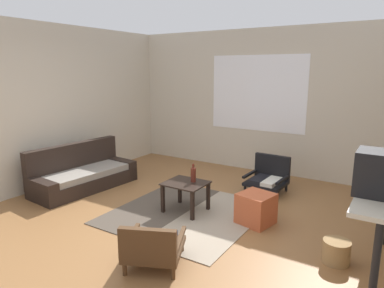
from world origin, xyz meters
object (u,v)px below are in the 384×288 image
Objects in this scene: couch at (83,175)px; ottoman_orange at (256,209)px; wicker_basket at (336,252)px; armchair_striped_foreground at (153,246)px; glass_bottle at (193,174)px; coffee_table at (186,189)px; armchair_by_window at (268,176)px.

couch is 4.39× the size of ottoman_orange.
couch is 6.40× the size of wicker_basket.
armchair_striped_foreground is 3.01× the size of glass_bottle.
coffee_table is (2.00, 0.10, 0.11)m from couch.
armchair_striped_foreground is at bearing -70.14° from coffee_table.
couch is at bearing -150.54° from armchair_by_window.
glass_bottle reaches higher than armchair_striped_foreground.
coffee_table is 1.43m from armchair_striped_foreground.
couch is at bearing 153.47° from armchair_striped_foreground.
glass_bottle is (-0.90, -0.08, 0.33)m from ottoman_orange.
wicker_basket is (1.35, -1.69, -0.13)m from armchair_by_window.
wicker_basket is at bearing -22.48° from ottoman_orange.
coffee_table is 0.73× the size of armchair_striped_foreground.
armchair_striped_foreground is at bearing -108.12° from ottoman_orange.
coffee_table is at bearing 109.86° from armchair_striped_foreground.
ottoman_orange is at bearing -76.85° from armchair_by_window.
armchair_striped_foreground is (0.48, -1.34, -0.11)m from coffee_table.
couch reaches higher than ottoman_orange.
armchair_striped_foreground is at bearing -145.47° from wicker_basket.
glass_bottle reaches higher than coffee_table.
wicker_basket is at bearing -7.65° from coffee_table.
couch is 6.90× the size of glass_bottle.
glass_bottle is at bearing 106.15° from armchair_striped_foreground.
armchair_by_window is at bearing 29.46° from couch.
couch is 2.01m from coffee_table.
ottoman_orange is at bearing 71.88° from armchair_striped_foreground.
armchair_by_window is (0.68, 1.42, -0.09)m from coffee_table.
couch reaches higher than wicker_basket.
glass_bottle is (0.07, 0.09, 0.20)m from coffee_table.
ottoman_orange reaches higher than wicker_basket.
glass_bottle is at bearing 169.63° from wicker_basket.
glass_bottle is at bearing -114.61° from armchair_by_window.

